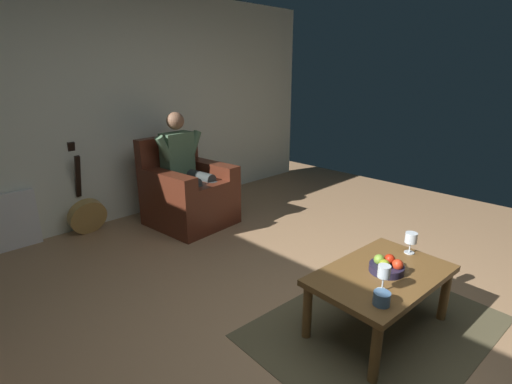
# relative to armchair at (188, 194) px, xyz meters

# --- Properties ---
(ground_plane) EXTENTS (7.32, 7.32, 0.00)m
(ground_plane) POSITION_rel_armchair_xyz_m (0.48, 2.36, -0.34)
(ground_plane) COLOR #A27B56
(wall_back) EXTENTS (6.08, 0.06, 2.54)m
(wall_back) POSITION_rel_armchair_xyz_m (0.48, -0.71, 0.93)
(wall_back) COLOR white
(wall_back) RESTS_ON ground
(rug) EXTENTS (1.73, 1.30, 0.01)m
(rug) POSITION_rel_armchair_xyz_m (0.19, 2.44, -0.34)
(rug) COLOR brown
(rug) RESTS_ON ground
(armchair) EXTENTS (0.85, 0.88, 0.96)m
(armchair) POSITION_rel_armchair_xyz_m (0.00, 0.00, 0.00)
(armchair) COLOR #502215
(armchair) RESTS_ON ground
(person_seated) EXTENTS (0.62, 0.61, 1.24)m
(person_seated) POSITION_rel_armchair_xyz_m (0.00, -0.01, 0.32)
(person_seated) COLOR #4D6D4E
(person_seated) RESTS_ON ground
(coffee_table) EXTENTS (0.99, 0.66, 0.42)m
(coffee_table) POSITION_rel_armchair_xyz_m (0.19, 2.44, 0.02)
(coffee_table) COLOR brown
(coffee_table) RESTS_ON ground
(guitar) EXTENTS (0.38, 0.32, 0.97)m
(guitar) POSITION_rel_armchair_xyz_m (0.94, -0.51, -0.12)
(guitar) COLOR #AE8846
(guitar) RESTS_ON ground
(radiator) EXTENTS (0.62, 0.06, 0.57)m
(radiator) POSITION_rel_armchair_xyz_m (1.68, -0.64, -0.06)
(radiator) COLOR white
(radiator) RESTS_ON ground
(wine_glass_near) EXTENTS (0.08, 0.08, 0.16)m
(wine_glass_near) POSITION_rel_armchair_xyz_m (-0.21, 2.44, 0.19)
(wine_glass_near) COLOR silver
(wine_glass_near) RESTS_ON coffee_table
(wine_glass_far) EXTENTS (0.07, 0.07, 0.17)m
(wine_glass_far) POSITION_rel_armchair_xyz_m (0.39, 2.55, 0.20)
(wine_glass_far) COLOR silver
(wine_glass_far) RESTS_ON coffee_table
(fruit_bowl) EXTENTS (0.22, 0.22, 0.11)m
(fruit_bowl) POSITION_rel_armchair_xyz_m (0.16, 2.46, 0.12)
(fruit_bowl) COLOR #211D32
(fruit_bowl) RESTS_ON coffee_table
(candle_jar) EXTENTS (0.10, 0.10, 0.08)m
(candle_jar) POSITION_rel_armchair_xyz_m (0.52, 2.61, 0.11)
(candle_jar) COLOR #476C94
(candle_jar) RESTS_ON coffee_table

